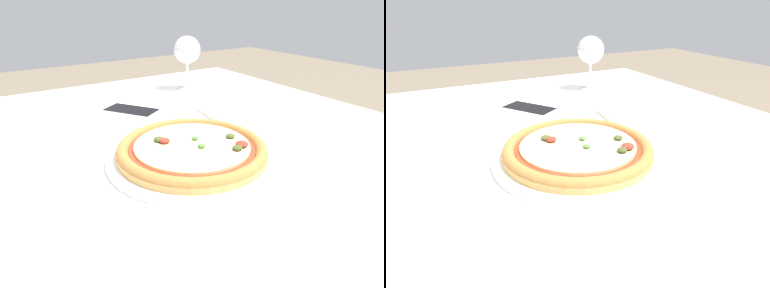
# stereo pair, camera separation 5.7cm
# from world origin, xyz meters

# --- Properties ---
(dining_table) EXTENTS (1.28, 1.07, 0.75)m
(dining_table) POSITION_xyz_m (0.00, 0.00, 0.67)
(dining_table) COLOR #997047
(dining_table) RESTS_ON ground_plane
(pizza_plate) EXTENTS (0.30, 0.30, 0.04)m
(pizza_plate) POSITION_xyz_m (0.10, -0.10, 0.77)
(pizza_plate) COLOR white
(pizza_plate) RESTS_ON dining_table
(wine_glass_far_left) EXTENTS (0.08, 0.08, 0.16)m
(wine_glass_far_left) POSITION_xyz_m (0.35, 0.32, 0.87)
(wine_glass_far_left) COLOR silver
(wine_glass_far_left) RESTS_ON dining_table
(cell_phone) EXTENTS (0.14, 0.16, 0.01)m
(cell_phone) POSITION_xyz_m (0.11, 0.19, 0.76)
(cell_phone) COLOR white
(cell_phone) RESTS_ON dining_table
(napkin_folded) EXTENTS (0.16, 0.13, 0.01)m
(napkin_folded) POSITION_xyz_m (0.33, 0.05, 0.76)
(napkin_folded) COLOR silver
(napkin_folded) RESTS_ON dining_table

